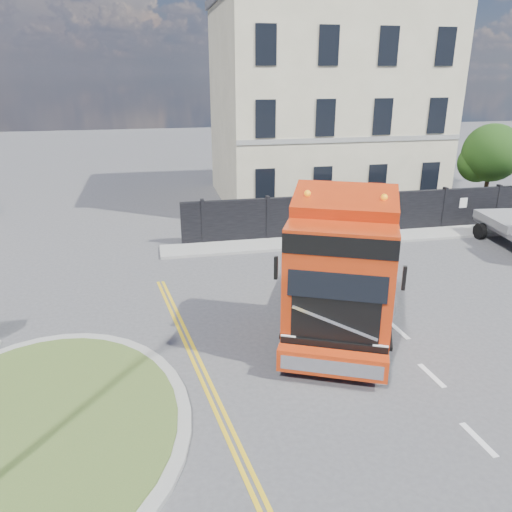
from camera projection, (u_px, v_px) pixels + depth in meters
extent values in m
plane|color=#424244|center=(302.00, 334.00, 15.04)|extent=(120.00, 120.00, 0.00)
cylinder|color=gray|center=(35.00, 430.00, 10.92)|extent=(6.80, 6.80, 0.12)
cylinder|color=#365321|center=(35.00, 427.00, 10.89)|extent=(6.20, 6.20, 0.05)
cube|color=black|center=(368.00, 213.00, 24.11)|extent=(18.00, 0.25, 2.00)
cube|color=beige|center=(322.00, 107.00, 29.43)|extent=(12.00, 10.00, 11.00)
cylinder|color=#382619|center=(486.00, 188.00, 28.43)|extent=(0.24, 0.24, 2.40)
sphere|color=black|center=(492.00, 153.00, 27.73)|extent=(3.20, 3.20, 3.20)
sphere|color=black|center=(478.00, 163.00, 28.21)|extent=(2.20, 2.20, 2.20)
cube|color=gray|center=(374.00, 238.00, 23.61)|extent=(20.00, 1.60, 0.12)
cube|color=black|center=(341.00, 295.00, 15.73)|extent=(5.29, 7.41, 0.49)
cube|color=red|center=(340.00, 272.00, 13.43)|extent=(3.67, 3.73, 3.07)
cube|color=red|center=(345.00, 216.00, 14.05)|extent=(2.91, 2.03, 1.54)
cube|color=black|center=(338.00, 277.00, 11.99)|extent=(2.23, 1.05, 1.15)
cube|color=red|center=(332.00, 363.00, 12.43)|extent=(2.66, 1.48, 0.60)
cylinder|color=black|center=(290.00, 342.00, 13.49)|extent=(0.79, 1.19, 1.14)
cylinder|color=gray|center=(290.00, 342.00, 13.49)|extent=(0.61, 0.73, 0.63)
cylinder|color=black|center=(380.00, 352.00, 13.01)|extent=(0.79, 1.19, 1.14)
cylinder|color=gray|center=(380.00, 352.00, 13.01)|extent=(0.61, 0.73, 0.63)
cylinder|color=black|center=(307.00, 285.00, 17.06)|extent=(0.79, 1.19, 1.14)
cylinder|color=gray|center=(307.00, 285.00, 17.06)|extent=(0.61, 0.73, 0.63)
cylinder|color=black|center=(378.00, 291.00, 16.58)|extent=(0.79, 1.19, 1.14)
cylinder|color=gray|center=(378.00, 291.00, 16.58)|extent=(0.61, 0.73, 0.63)
cylinder|color=black|center=(312.00, 271.00, 18.26)|extent=(0.79, 1.19, 1.14)
cylinder|color=gray|center=(312.00, 271.00, 18.26)|extent=(0.61, 0.73, 0.63)
cylinder|color=black|center=(378.00, 276.00, 17.79)|extent=(0.79, 1.19, 1.14)
cylinder|color=gray|center=(378.00, 276.00, 17.79)|extent=(0.61, 0.73, 0.63)
cylinder|color=black|center=(480.00, 231.00, 23.51)|extent=(0.26, 0.74, 0.74)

